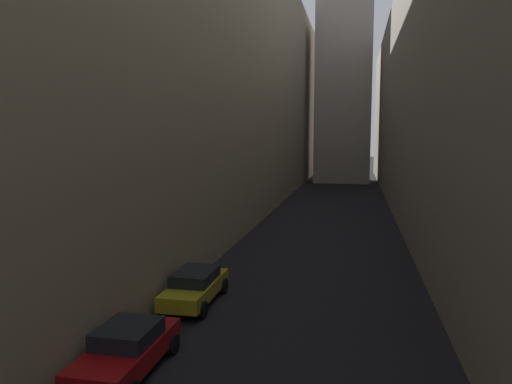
% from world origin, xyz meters
% --- Properties ---
extents(ground_plane, '(264.00, 264.00, 0.00)m').
position_xyz_m(ground_plane, '(0.00, 48.00, 0.00)').
color(ground_plane, black).
extents(building_block_left, '(14.61, 108.00, 25.06)m').
position_xyz_m(building_block_left, '(-12.80, 50.00, 12.53)').
color(building_block_left, gray).
rests_on(building_block_left, ground).
extents(building_block_right, '(12.40, 108.00, 20.98)m').
position_xyz_m(building_block_right, '(11.70, 50.00, 10.49)').
color(building_block_right, gray).
rests_on(building_block_right, ground).
extents(parked_car_left_third, '(1.94, 4.47, 1.46)m').
position_xyz_m(parked_car_left_third, '(-4.40, 18.99, 0.75)').
color(parked_car_left_third, maroon).
rests_on(parked_car_left_third, ground).
extents(parked_car_left_far, '(1.90, 4.58, 1.42)m').
position_xyz_m(parked_car_left_far, '(-4.40, 25.27, 0.76)').
color(parked_car_left_far, '#A59919').
rests_on(parked_car_left_far, ground).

